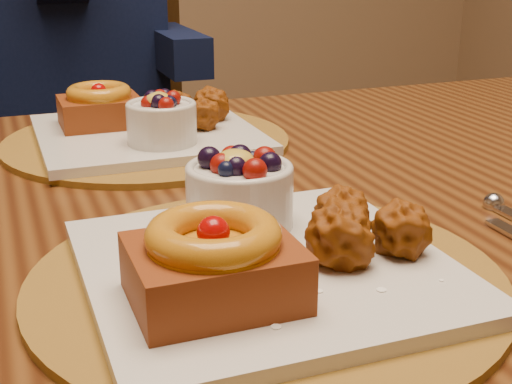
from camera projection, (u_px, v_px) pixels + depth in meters
dining_table at (194, 261)px, 0.79m from camera, size 1.60×0.90×0.76m
place_setting_near at (260, 250)px, 0.56m from camera, size 0.38×0.38×0.09m
place_setting_far at (145, 128)px, 0.94m from camera, size 0.38×0.38×0.08m
chair_far at (136, 176)px, 1.67m from camera, size 0.55×0.55×0.89m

